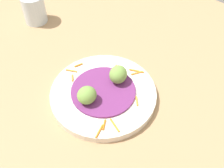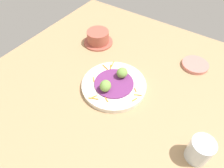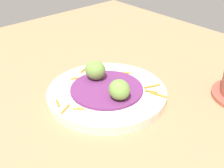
{
  "view_description": "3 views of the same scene",
  "coord_description": "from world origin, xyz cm",
  "views": [
    {
      "loc": [
        30.8,
        -31.27,
        54.3
      ],
      "look_at": [
        4.24,
        0.44,
        6.42
      ],
      "focal_mm": 44.22,
      "sensor_mm": 36.0,
      "label": 1
    },
    {
      "loc": [
        -25.95,
        43.01,
        62.61
      ],
      "look_at": [
        2.79,
        0.32,
        4.92
      ],
      "focal_mm": 32.6,
      "sensor_mm": 36.0,
      "label": 2
    },
    {
      "loc": [
        -31.95,
        -41.79,
        37.35
      ],
      "look_at": [
        4.09,
        -1.22,
        4.91
      ],
      "focal_mm": 48.13,
      "sensor_mm": 36.0,
      "label": 3
    }
  ],
  "objects": [
    {
      "name": "main_plate",
      "position": [
        2.78,
        -1.03,
        2.94
      ],
      "size": [
        25.19,
        25.19,
        1.88
      ],
      "primitive_type": "cylinder",
      "color": "silver",
      "rests_on": "table_surface"
    },
    {
      "name": "table_surface",
      "position": [
        0.0,
        0.0,
        1.0
      ],
      "size": [
        110.0,
        110.0,
        2.0
      ],
      "primitive_type": "cube",
      "color": "tan",
      "rests_on": "ground"
    },
    {
      "name": "guac_scoop_center",
      "position": [
        2.06,
        -5.65,
        6.42
      ],
      "size": [
        5.11,
        5.32,
        4.03
      ],
      "primitive_type": "ellipsoid",
      "rotation": [
        0.0,
        0.0,
        2.9
      ],
      "color": "#759E47",
      "rests_on": "cabbage_bed"
    },
    {
      "name": "water_glass",
      "position": [
        -33.13,
        8.4,
        6.28
      ],
      "size": [
        6.87,
        6.87,
        8.56
      ],
      "primitive_type": "cylinder",
      "color": "silver",
      "rests_on": "table_surface"
    },
    {
      "name": "guac_scoop_left",
      "position": [
        3.5,
        3.6,
        6.52
      ],
      "size": [
        5.24,
        5.55,
        4.23
      ],
      "primitive_type": "ellipsoid",
      "rotation": [
        0.0,
        0.0,
        4.98
      ],
      "color": "#759E47",
      "rests_on": "cabbage_bed"
    },
    {
      "name": "cabbage_bed",
      "position": [
        2.78,
        -1.03,
        4.14
      ],
      "size": [
        15.27,
        15.27,
        0.52
      ],
      "primitive_type": "cylinder",
      "color": "#702D6B",
      "rests_on": "main_plate"
    },
    {
      "name": "carrot_garnish",
      "position": [
        3.74,
        -0.06,
        4.08
      ],
      "size": [
        21.8,
        21.7,
        0.4
      ],
      "color": "orange",
      "rests_on": "main_plate"
    }
  ]
}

